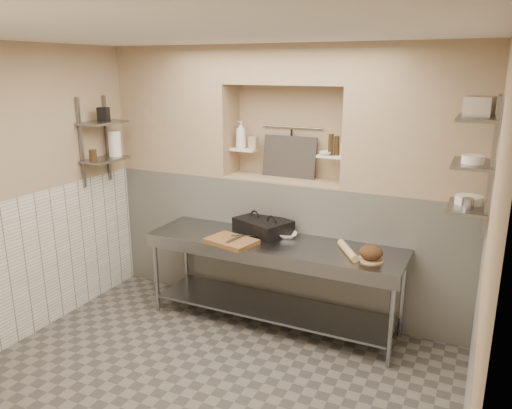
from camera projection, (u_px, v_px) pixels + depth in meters
The scene contains 48 objects.
floor at pixel (205, 389), 4.21m from camera, with size 4.00×3.90×0.10m, color #5D5752.
ceiling at pixel (194, 26), 3.44m from camera, with size 4.00×3.90×0.10m, color silver.
wall_left at pixel (12, 197), 4.67m from camera, with size 0.10×3.90×2.80m, color tan.
wall_right at pixel (494, 271), 2.98m from camera, with size 0.10×3.90×2.80m, color tan.
wall_back at pixel (294, 176), 5.57m from camera, with size 4.00×0.10×2.80m, color tan.
backwall_lower at pixel (284, 242), 5.53m from camera, with size 4.00×0.40×1.40m, color silver.
alcove_sill at pixel (286, 180), 5.35m from camera, with size 1.30×0.40×0.02m, color tan.
backwall_pillar_left at pixel (179, 110), 5.71m from camera, with size 1.35×0.40×1.40m, color tan.
backwall_pillar_right at pixel (419, 120), 4.62m from camera, with size 1.35×0.40×1.40m, color tan.
backwall_header at pixel (287, 64), 5.03m from camera, with size 1.30×0.40×0.40m, color tan.
wainscot_left at pixel (26, 267), 4.83m from camera, with size 0.02×3.90×1.40m, color silver.
wainscot_right at pixel (470, 370), 3.19m from camera, with size 0.02×3.90×1.40m, color silver.
alcove_shelf_left at pixel (244, 150), 5.47m from camera, with size 0.28×0.16×0.03m, color white.
alcove_shelf_right at pixel (332, 156), 5.06m from camera, with size 0.28×0.16×0.03m, color white.
utensil_rail at pixel (292, 127), 5.35m from camera, with size 0.02×0.02×0.70m, color gray.
hanging_steel at pixel (291, 143), 5.38m from camera, with size 0.02×0.02×0.30m, color black.
splash_panel at pixel (289, 157), 5.37m from camera, with size 0.60×0.02×0.45m, color #383330.
shelf_rail_left_a at pixel (107, 138), 5.62m from camera, with size 0.03×0.03×0.95m, color slate.
shelf_rail_left_b at pixel (81, 143), 5.27m from camera, with size 0.03×0.03×0.95m, color slate.
wall_shelf_left_lower at pixel (105, 159), 5.44m from camera, with size 0.30×0.50×0.03m, color slate.
wall_shelf_left_upper at pixel (102, 123), 5.34m from camera, with size 0.30×0.50×0.03m, color slate.
shelf_rail_right_a at pixel (492, 161), 3.98m from camera, with size 0.03×0.03×1.05m, color slate.
shelf_rail_right_b at pixel (492, 170), 3.63m from camera, with size 0.03×0.03×1.05m, color slate.
wall_shelf_right_lower at pixel (468, 207), 3.95m from camera, with size 0.30×0.50×0.03m, color slate.
wall_shelf_right_mid at pixel (473, 164), 3.86m from camera, with size 0.30×0.50×0.03m, color slate.
wall_shelf_right_upper at pixel (478, 118), 3.77m from camera, with size 0.30×0.50×0.03m, color slate.
prep_table at pixel (273, 266), 5.01m from camera, with size 2.60×0.70×0.90m.
panini_press at pixel (263, 226), 5.20m from camera, with size 0.65×0.57×0.15m.
cutting_board at pixel (231, 241), 4.90m from camera, with size 0.47×0.33×0.04m, color brown.
knife_blade at pixel (244, 235), 4.99m from camera, with size 0.27×0.03×0.01m, color gray.
tongs at pixel (235, 238), 4.87m from camera, with size 0.02×0.02×0.25m, color gray.
mixing_bowl at pixel (287, 235), 5.07m from camera, with size 0.20×0.20×0.05m, color white.
rolling_pin at pixel (348, 251), 4.62m from camera, with size 0.07×0.07×0.45m, color tan.
bread_board at pixel (371, 260), 4.47m from camera, with size 0.24×0.24×0.01m, color tan.
bread_loaf at pixel (371, 252), 4.45m from camera, with size 0.21×0.21×0.13m, color #4C2D19.
bottle_soap at pixel (241, 135), 5.44m from camera, with size 0.11×0.12×0.30m, color white.
jar_alcove at pixel (254, 143), 5.44m from camera, with size 0.09×0.09×0.13m, color tan.
bowl_alcove at pixel (325, 153), 5.05m from camera, with size 0.13×0.13×0.04m, color white.
condiment_a at pixel (337, 146), 5.02m from camera, with size 0.05×0.05×0.20m, color #322212.
condiment_b at pixel (331, 145), 5.02m from camera, with size 0.05×0.05×0.22m, color #322212.
condiment_c at pixel (344, 150), 4.97m from camera, with size 0.08×0.08×0.13m, color white.
jug_left at pixel (115, 144), 5.55m from camera, with size 0.14×0.14×0.28m, color white.
jar_left at pixel (93, 155), 5.26m from camera, with size 0.08×0.08×0.12m, color #322212.
box_left_upper at pixel (103, 114), 5.34m from camera, with size 0.11×0.11×0.15m, color black.
bowl_right at pixel (469, 200), 4.00m from camera, with size 0.22×0.22×0.06m, color white.
canister_right at pixel (468, 204), 3.84m from camera, with size 0.09×0.09×0.09m, color gray.
bowl_right_mid at pixel (473, 159), 3.81m from camera, with size 0.17×0.17×0.06m, color white.
basket_right at pixel (480, 107), 3.74m from camera, with size 0.19×0.24×0.15m, color gray.
Camera 1 is at (1.95, -3.11, 2.58)m, focal length 35.00 mm.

